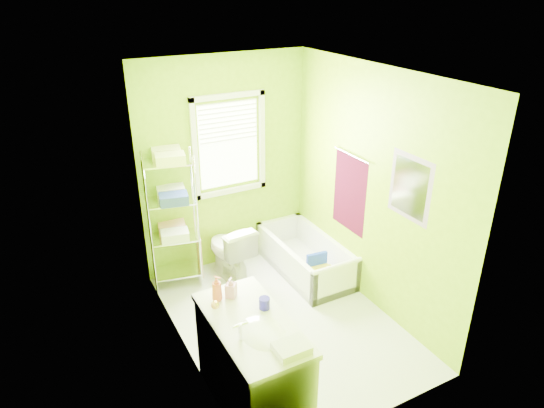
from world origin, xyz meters
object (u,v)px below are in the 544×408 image
bathtub (306,261)px  wire_shelf_unit (174,205)px  toilet (230,250)px  vanity (253,362)px

bathtub → wire_shelf_unit: 1.78m
bathtub → toilet: (-0.87, 0.35, 0.22)m
wire_shelf_unit → toilet: bearing=-17.0°
toilet → wire_shelf_unit: (-0.58, 0.18, 0.65)m
wire_shelf_unit → vanity: bearing=-90.9°
bathtub → wire_shelf_unit: size_ratio=0.85×
toilet → wire_shelf_unit: bearing=-22.6°
bathtub → toilet: bearing=158.0°
toilet → vanity: (-0.62, -1.91, 0.10)m
toilet → wire_shelf_unit: wire_shelf_unit is taller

